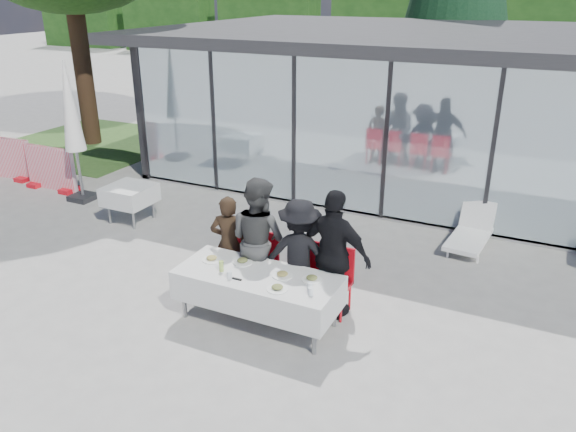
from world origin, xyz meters
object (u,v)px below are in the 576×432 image
at_px(diner_chair_b, 263,261).
at_px(plate_extra, 277,288).
at_px(plate_c, 282,275).
at_px(plate_d, 312,279).
at_px(diner_c, 299,255).
at_px(diner_d, 334,255).
at_px(diner_chair_d, 337,277).
at_px(plate_b, 243,261).
at_px(market_umbrella, 71,114).
at_px(diner_chair_a, 234,254).
at_px(diner_chair_c, 303,270).
at_px(lounger, 471,232).
at_px(spare_chair_b, 575,218).
at_px(spare_table_left, 130,195).
at_px(dining_table, 258,288).
at_px(plate_a, 212,259).
at_px(folded_eyeglasses, 237,279).
at_px(juice_bottle, 221,266).
at_px(diner_a, 229,244).

distance_m(diner_chair_b, plate_extra, 1.28).
xyz_separation_m(plate_c, plate_d, (0.40, 0.07, 0.00)).
relative_size(diner_c, plate_c, 6.04).
height_order(diner_d, plate_extra, diner_d).
distance_m(plate_c, plate_d, 0.41).
bearing_deg(diner_d, diner_chair_d, -81.51).
height_order(plate_b, market_umbrella, market_umbrella).
xyz_separation_m(diner_chair_a, market_umbrella, (-4.96, 1.83, 1.36)).
bearing_deg(diner_c, diner_chair_b, -23.02).
bearing_deg(plate_extra, diner_chair_c, 95.28).
bearing_deg(diner_chair_d, lounger, 65.98).
xyz_separation_m(diner_d, spare_chair_b, (3.05, 4.00, -0.40)).
distance_m(plate_d, spare_table_left, 5.14).
relative_size(dining_table, plate_a, 8.19).
xyz_separation_m(diner_chair_c, folded_eyeglasses, (-0.51, -1.00, 0.22)).
bearing_deg(plate_a, plate_c, 0.42).
distance_m(folded_eyeglasses, spare_chair_b, 6.37).
relative_size(plate_c, spare_table_left, 0.32).
bearing_deg(market_umbrella, diner_c, -17.68).
xyz_separation_m(diner_c, diner_chair_c, (-0.00, 0.12, -0.30)).
height_order(diner_d, spare_chair_b, diner_d).
bearing_deg(spare_chair_b, dining_table, -130.23).
bearing_deg(plate_b, juice_bottle, -111.35).
relative_size(diner_c, diner_d, 0.89).
height_order(plate_b, folded_eyeglasses, plate_b).
height_order(dining_table, diner_chair_c, diner_chair_c).
distance_m(plate_a, spare_chair_b, 6.55).
xyz_separation_m(juice_bottle, spare_chair_b, (4.40, 4.77, -0.29)).
height_order(plate_c, juice_bottle, juice_bottle).
distance_m(diner_chair_d, juice_bottle, 1.64).
bearing_deg(diner_c, spare_table_left, -31.38).
distance_m(plate_d, plate_extra, 0.52).
distance_m(diner_chair_a, folded_eyeglasses, 1.22).
height_order(plate_b, juice_bottle, juice_bottle).
distance_m(diner_d, folded_eyeglasses, 1.37).
bearing_deg(diner_chair_b, juice_bottle, -100.21).
bearing_deg(juice_bottle, folded_eyeglasses, -20.13).
relative_size(dining_table, plate_c, 8.19).
distance_m(diner_chair_c, market_umbrella, 6.54).
bearing_deg(juice_bottle, diner_d, 29.60).
relative_size(diner_a, diner_chair_b, 1.57).
distance_m(diner_chair_b, diner_c, 0.74).
relative_size(plate_d, plate_extra, 1.00).
bearing_deg(plate_d, plate_a, -176.96).
bearing_deg(plate_extra, diner_c, 96.00).
bearing_deg(spare_table_left, diner_chair_b, -20.18).
bearing_deg(spare_table_left, plate_c, -24.87).
bearing_deg(diner_chair_a, market_umbrella, 159.72).
height_order(diner_a, spare_chair_b, diner_a).
distance_m(diner_chair_a, plate_c, 1.36).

